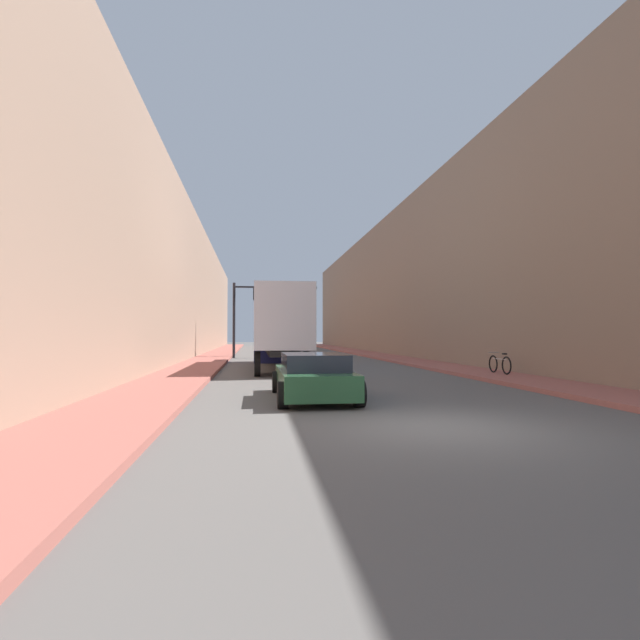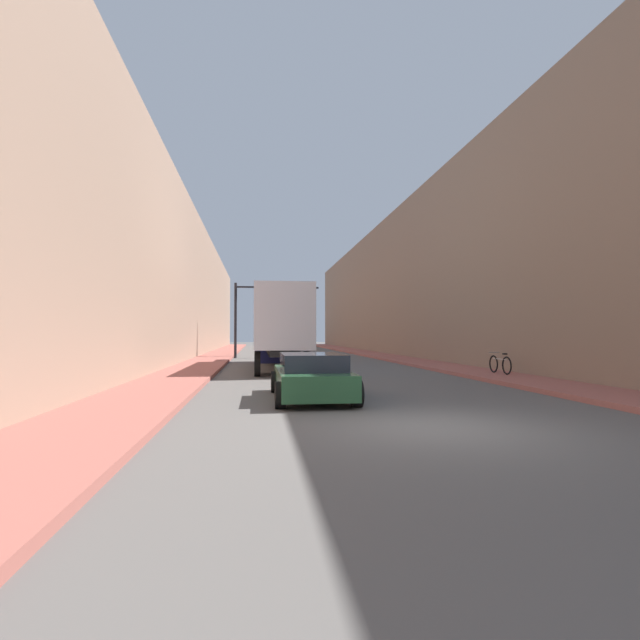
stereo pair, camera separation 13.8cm
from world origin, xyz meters
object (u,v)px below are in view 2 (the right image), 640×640
Objects in this scene: traffic_signal_gantry at (260,304)px; sedan_car at (311,377)px; semi_truck at (279,326)px; parked_bicycle at (500,364)px.

sedan_car is at bearing -86.89° from traffic_signal_gantry.
sedan_car is 23.88m from traffic_signal_gantry.
semi_truck is 11.14m from parked_bicycle.
parked_bicycle is at bearing -38.38° from semi_truck.
semi_truck is 12.64m from sedan_car.
semi_truck is at bearing 141.62° from parked_bicycle.
sedan_car is (0.36, -12.53, -1.59)m from semi_truck.
semi_truck is 11.25m from traffic_signal_gantry.
semi_truck is 6.93× the size of parked_bicycle.
semi_truck reaches higher than sedan_car.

